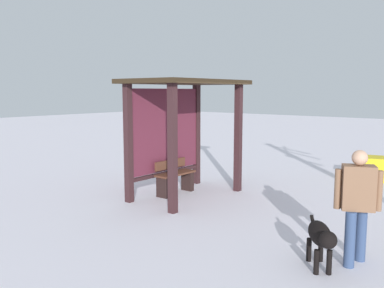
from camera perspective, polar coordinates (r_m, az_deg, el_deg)
The scene contains 6 objects.
ground_plane at distance 9.18m, azimuth -0.80°, elevation -7.28°, with size 60.00×60.00×0.00m, color white.
bus_shelter at distance 9.02m, azimuth -1.86°, elevation 4.58°, with size 2.71×1.67×2.57m.
bench_left_inside at distance 9.31m, azimuth -2.42°, elevation -4.82°, with size 1.04×0.35×0.77m.
person_walking at distance 5.89m, azimuth 22.18°, elevation -7.11°, with size 0.50×0.58×1.56m.
dog at distance 5.68m, azimuth 17.58°, elevation -12.24°, with size 0.82×0.64×0.64m.
grit_bin at distance 11.75m, azimuth 24.23°, elevation -3.15°, with size 0.70×0.56×0.61m, color yellow.
Camera 1 is at (-6.79, -5.72, 2.33)m, focal length 38.09 mm.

